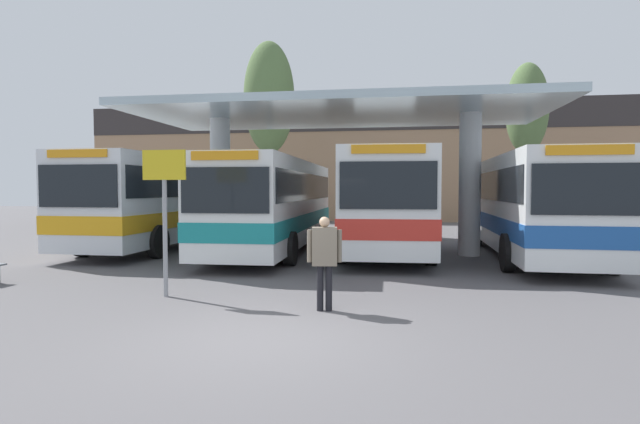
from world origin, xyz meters
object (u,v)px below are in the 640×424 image
Objects in this scene: transit_bus_far_right_bay at (530,202)px; transit_bus_center_bay at (276,201)px; transit_bus_right_bay at (385,198)px; pedestrian_waiting at (324,254)px; poplar_tree_behind_left at (527,111)px; info_sign_platform at (164,192)px; poplar_tree_behind_right at (269,99)px; transit_bus_left_bay at (167,198)px; parked_car_street at (235,207)px.

transit_bus_center_bay is at bearing -0.95° from transit_bus_far_right_bay.
transit_bus_right_bay is 9.18m from pedestrian_waiting.
info_sign_platform is at bearing -122.37° from poplar_tree_behind_left.
poplar_tree_behind_right is at bearing -39.84° from transit_bus_far_right_bay.
transit_bus_left_bay and transit_bus_right_bay have the same top height.
transit_bus_left_bay is 0.95× the size of transit_bus_right_bay.
transit_bus_left_bay is 8.22m from transit_bus_right_bay.
transit_bus_center_bay is 9.04m from pedestrian_waiting.
transit_bus_left_bay is 4.44m from transit_bus_center_bay.
transit_bus_far_right_bay is 18.86m from parked_car_street.
poplar_tree_behind_left is (11.09, 17.49, 4.04)m from info_sign_platform.
poplar_tree_behind_left is (7.73, 18.16, 5.12)m from pedestrian_waiting.
info_sign_platform is at bearing 160.07° from pedestrian_waiting.
transit_bus_right_bay is at bearing -172.03° from transit_bus_center_bay.
transit_bus_center_bay is at bearing -73.97° from poplar_tree_behind_right.
transit_bus_left_bay is 18.16m from poplar_tree_behind_left.
transit_bus_center_bay is 6.68× the size of pedestrian_waiting.
parked_car_street is at bearing -40.17° from transit_bus_far_right_bay.
poplar_tree_behind_right reaches higher than transit_bus_center_bay.
transit_bus_center_bay reaches higher than info_sign_platform.
transit_bus_far_right_bay is at bearing -41.23° from poplar_tree_behind_right.
poplar_tree_behind_left reaches higher than transit_bus_left_bay.
transit_bus_center_bay is 15.11m from poplar_tree_behind_left.
transit_bus_left_bay is at bearing -100.66° from poplar_tree_behind_right.
transit_bus_right_bay is at bearing -10.25° from transit_bus_far_right_bay.
transit_bus_left_bay is 11.76m from pedestrian_waiting.
transit_bus_left_bay is at bearing -8.98° from transit_bus_center_bay.
transit_bus_far_right_bay reaches higher than info_sign_platform.
info_sign_platform is at bearing 41.59° from transit_bus_far_right_bay.
pedestrian_waiting is (7.40, -9.10, -0.82)m from transit_bus_left_bay.
poplar_tree_behind_left is (2.24, 10.02, 4.38)m from transit_bus_far_right_bay.
transit_bus_far_right_bay is (4.67, -0.96, -0.08)m from transit_bus_right_bay.
transit_bus_center_bay is 13.40m from parked_car_street.
parked_car_street is (-2.88, 2.67, -6.07)m from poplar_tree_behind_right.
transit_bus_right_bay is 3.74× the size of info_sign_platform.
poplar_tree_behind_left reaches higher than transit_bus_far_right_bay.
transit_bus_far_right_bay reaches higher than parked_car_street.
poplar_tree_behind_right reaches higher than transit_bus_left_bay.
transit_bus_right_bay is 2.33× the size of parked_car_street.
poplar_tree_behind_right is at bearing 97.83° from info_sign_platform.
poplar_tree_behind_left is 13.50m from poplar_tree_behind_right.
transit_bus_far_right_bay is 9.85m from pedestrian_waiting.
transit_bus_left_bay is 12.93m from transit_bus_far_right_bay.
transit_bus_left_bay is at bearing 115.69° from info_sign_platform.
transit_bus_far_right_bay is at bearing 176.47° from transit_bus_center_bay.
transit_bus_far_right_bay is 11.16m from poplar_tree_behind_left.
parked_car_street is (-1.21, 11.55, -0.79)m from transit_bus_left_bay.
poplar_tree_behind_left is at bearing 0.77° from poplar_tree_behind_right.
info_sign_platform is 18.18m from poplar_tree_behind_right.
parked_car_street is (-14.10, 12.50, -0.71)m from transit_bus_far_right_bay.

